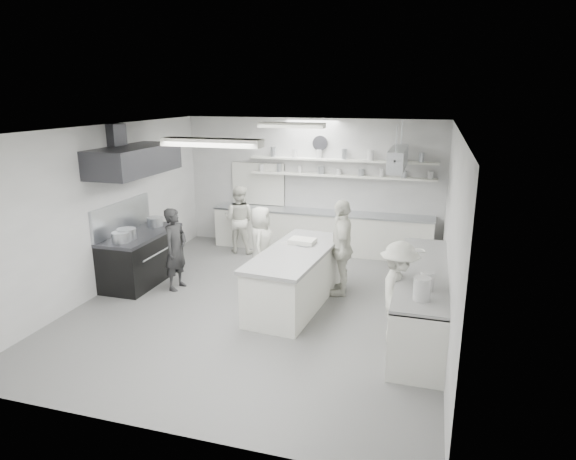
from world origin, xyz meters
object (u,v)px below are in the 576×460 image
(back_counter, at_px, (320,232))
(right_counter, at_px, (421,300))
(cook_stove, at_px, (176,249))
(prep_island, at_px, (296,279))
(cook_back, at_px, (239,219))
(stove, at_px, (142,258))

(back_counter, distance_m, right_counter, 4.13)
(right_counter, height_order, cook_stove, cook_stove)
(prep_island, bearing_deg, cook_back, 134.78)
(back_counter, xyz_separation_m, prep_island, (0.25, -3.02, -0.00))
(prep_island, bearing_deg, cook_stove, -175.85)
(right_counter, height_order, cook_back, cook_back)
(stove, xyz_separation_m, right_counter, (5.25, -0.60, 0.02))
(cook_stove, distance_m, cook_back, 2.41)
(cook_back, bearing_deg, stove, 62.86)
(back_counter, bearing_deg, stove, -136.01)
(right_counter, xyz_separation_m, cook_stove, (-4.41, 0.43, 0.30))
(cook_back, bearing_deg, back_counter, -161.95)
(back_counter, xyz_separation_m, right_counter, (2.35, -3.40, 0.01))
(back_counter, bearing_deg, prep_island, -85.36)
(cook_stove, relative_size, cook_back, 1.00)
(back_counter, relative_size, right_counter, 1.52)
(right_counter, distance_m, prep_island, 2.14)
(back_counter, distance_m, cook_stove, 3.63)
(stove, bearing_deg, back_counter, 43.99)
(back_counter, height_order, right_counter, right_counter)
(cook_back, bearing_deg, cook_stove, 82.82)
(back_counter, relative_size, prep_island, 2.01)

